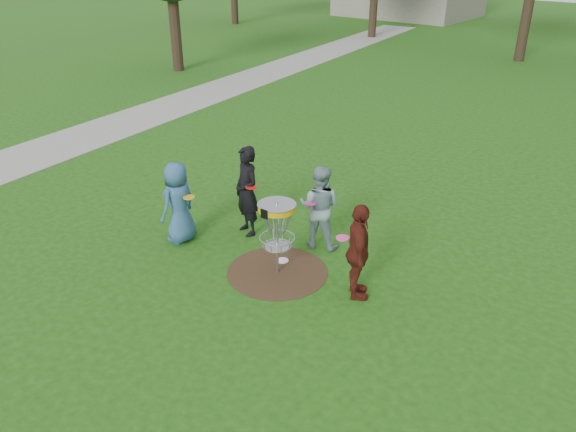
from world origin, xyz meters
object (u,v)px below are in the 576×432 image
Objects in this scene: player_blue at (179,203)px; player_black at (247,191)px; player_grey at (319,207)px; player_maroon at (358,252)px; disc_golf_basket at (277,221)px.

player_blue is 1.32m from player_black.
player_maroon reaches higher than player_grey.
player_black is 1.09× the size of player_maroon.
player_blue is at bearing 14.78° from player_grey.
player_maroon is 1.51m from disc_golf_basket.
player_blue is 1.17× the size of disc_golf_basket.
player_black is (0.80, 1.05, 0.10)m from player_blue.
player_blue is at bearing -107.20° from player_black.
disc_golf_basket is at bearing 93.27° from player_blue.
player_maroon is 1.20× the size of disc_golf_basket.
player_blue is 2.24m from disc_golf_basket.
player_black reaches higher than player_maroon.
disc_golf_basket is (-0.00, -1.23, 0.20)m from player_grey.
player_blue is 3.73m from player_maroon.
player_maroon is at bearing 127.13° from player_grey.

